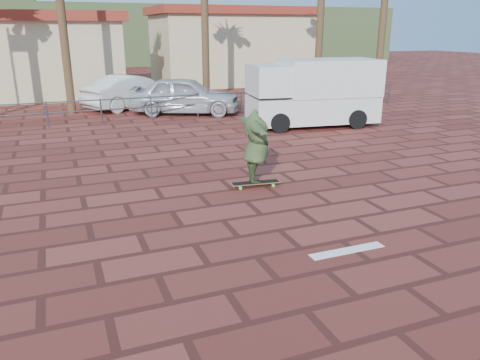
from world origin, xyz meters
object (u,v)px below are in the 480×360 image
(skateboarder, at_px, (256,146))
(car_silver, at_px, (185,95))
(longboard, at_px, (256,183))
(car_white, at_px, (133,92))
(campervan, at_px, (314,91))

(skateboarder, xyz_separation_m, car_silver, (1.13, 10.49, -0.18))
(longboard, bearing_deg, car_silver, 91.09)
(car_white, bearing_deg, skateboarder, 156.35)
(skateboarder, height_order, car_silver, skateboarder)
(skateboarder, bearing_deg, campervan, -31.55)
(longboard, height_order, campervan, campervan)
(longboard, height_order, car_white, car_white)
(campervan, relative_size, car_silver, 1.06)
(longboard, distance_m, skateboarder, 0.90)
(car_white, bearing_deg, campervan, -167.02)
(campervan, xyz_separation_m, car_silver, (-3.91, 4.45, -0.51))
(campervan, bearing_deg, car_white, 137.66)
(campervan, xyz_separation_m, car_white, (-5.80, 6.91, -0.55))
(longboard, distance_m, car_white, 13.00)
(skateboarder, bearing_deg, car_white, 11.60)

